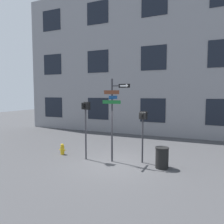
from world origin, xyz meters
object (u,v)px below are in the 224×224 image
at_px(street_sign_pole, 113,112).
at_px(trash_bin, 162,158).
at_px(pedestrian_signal_left, 86,115).
at_px(fire_hydrant, 62,149).
at_px(pedestrian_signal_right, 143,123).

distance_m(street_sign_pole, trash_bin, 3.07).
xyz_separation_m(pedestrian_signal_left, fire_hydrant, (-1.63, 0.25, -1.95)).
xyz_separation_m(street_sign_pole, trash_bin, (2.36, 0.01, -1.96)).
relative_size(pedestrian_signal_left, trash_bin, 3.08).
distance_m(pedestrian_signal_right, fire_hydrant, 4.71).
bearing_deg(street_sign_pole, pedestrian_signal_right, 17.03).
bearing_deg(fire_hydrant, trash_bin, -0.43).
height_order(pedestrian_signal_right, fire_hydrant, pedestrian_signal_right).
relative_size(street_sign_pole, pedestrian_signal_left, 1.39).
xyz_separation_m(pedestrian_signal_right, trash_bin, (1.02, -0.40, -1.45)).
height_order(street_sign_pole, pedestrian_signal_right, street_sign_pole).
distance_m(fire_hydrant, trash_bin, 5.42).
xyz_separation_m(pedestrian_signal_right, fire_hydrant, (-4.40, -0.36, -1.63)).
height_order(street_sign_pole, pedestrian_signal_left, street_sign_pole).
bearing_deg(street_sign_pole, fire_hydrant, 179.11).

